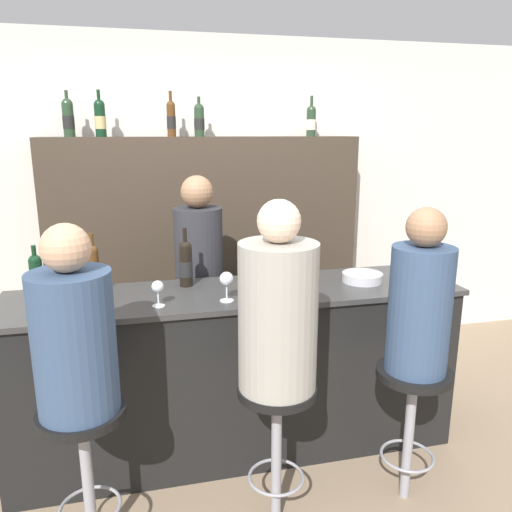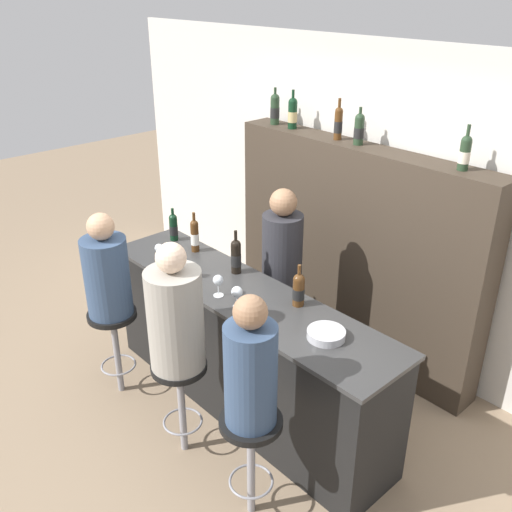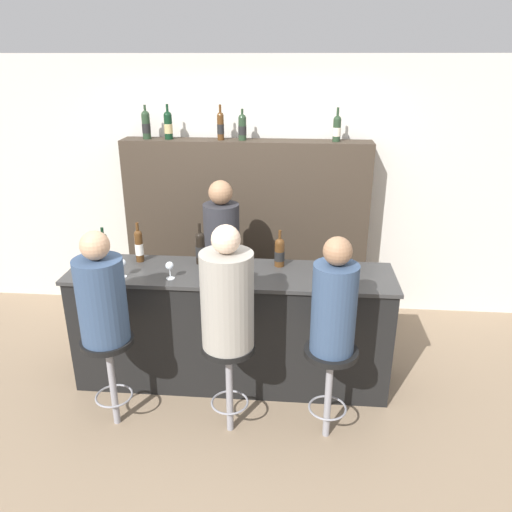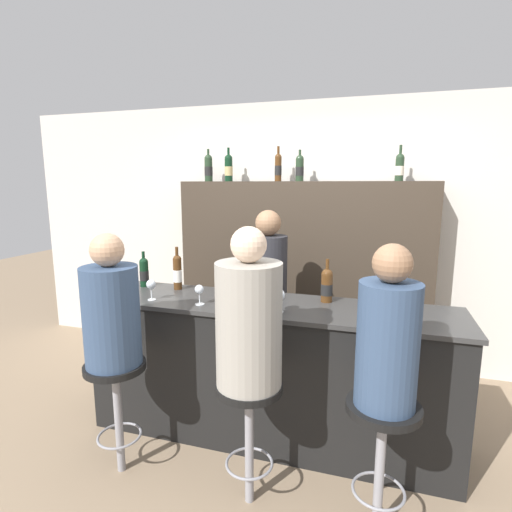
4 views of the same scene
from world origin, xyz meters
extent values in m
plane|color=#8C755B|center=(0.00, 0.00, 0.00)|extent=(16.00, 16.00, 0.00)
cube|color=beige|center=(0.00, 1.73, 1.30)|extent=(6.40, 0.05, 2.60)
cube|color=black|center=(0.00, 0.28, 0.48)|extent=(2.53, 0.56, 0.97)
cube|color=#333333|center=(0.00, 0.28, 0.98)|extent=(2.57, 0.60, 0.03)
cube|color=#382D23|center=(0.00, 1.50, 0.92)|extent=(2.40, 0.28, 1.83)
cylinder|color=black|center=(-1.07, 0.44, 1.10)|extent=(0.07, 0.07, 0.20)
cylinder|color=black|center=(-1.07, 0.44, 1.09)|extent=(0.07, 0.07, 0.08)
sphere|color=black|center=(-1.07, 0.44, 1.20)|extent=(0.07, 0.07, 0.07)
cylinder|color=black|center=(-1.07, 0.44, 1.25)|extent=(0.02, 0.02, 0.07)
cylinder|color=#4C2D14|center=(-0.77, 0.44, 1.12)|extent=(0.07, 0.07, 0.24)
cylinder|color=white|center=(-0.77, 0.44, 1.10)|extent=(0.07, 0.07, 0.09)
sphere|color=#4C2D14|center=(-0.77, 0.44, 1.23)|extent=(0.07, 0.07, 0.07)
cylinder|color=#4C2D14|center=(-0.77, 0.44, 1.29)|extent=(0.02, 0.02, 0.08)
cylinder|color=black|center=(-0.27, 0.44, 1.11)|extent=(0.08, 0.08, 0.23)
cylinder|color=black|center=(-0.27, 0.44, 1.10)|extent=(0.08, 0.08, 0.09)
sphere|color=black|center=(-0.27, 0.44, 1.23)|extent=(0.08, 0.08, 0.08)
cylinder|color=black|center=(-0.27, 0.44, 1.29)|extent=(0.02, 0.02, 0.10)
cylinder|color=#4C2D14|center=(0.38, 0.44, 1.09)|extent=(0.08, 0.08, 0.19)
cylinder|color=black|center=(0.38, 0.44, 1.09)|extent=(0.08, 0.08, 0.08)
sphere|color=#4C2D14|center=(0.38, 0.44, 1.19)|extent=(0.08, 0.08, 0.08)
cylinder|color=#4C2D14|center=(0.38, 0.44, 1.25)|extent=(0.02, 0.02, 0.09)
cylinder|color=#233823|center=(-0.96, 1.50, 1.94)|extent=(0.08, 0.08, 0.22)
cylinder|color=black|center=(-0.96, 1.50, 1.93)|extent=(0.08, 0.08, 0.09)
sphere|color=#233823|center=(-0.96, 1.50, 2.06)|extent=(0.08, 0.08, 0.08)
cylinder|color=#233823|center=(-0.96, 1.50, 2.11)|extent=(0.02, 0.02, 0.08)
cylinder|color=black|center=(-0.74, 1.50, 1.94)|extent=(0.08, 0.08, 0.22)
cylinder|color=tan|center=(-0.74, 1.50, 1.93)|extent=(0.08, 0.08, 0.09)
sphere|color=black|center=(-0.74, 1.50, 2.05)|extent=(0.08, 0.08, 0.08)
cylinder|color=black|center=(-0.74, 1.50, 2.11)|extent=(0.02, 0.02, 0.09)
cylinder|color=#4C2D14|center=(-0.24, 1.50, 1.94)|extent=(0.06, 0.06, 0.22)
cylinder|color=black|center=(-0.24, 1.50, 1.93)|extent=(0.07, 0.07, 0.09)
sphere|color=#4C2D14|center=(-0.24, 1.50, 2.06)|extent=(0.06, 0.06, 0.06)
cylinder|color=#4C2D14|center=(-0.24, 1.50, 2.11)|extent=(0.02, 0.02, 0.09)
cylinder|color=#233823|center=(-0.03, 1.50, 1.93)|extent=(0.08, 0.08, 0.20)
cylinder|color=black|center=(-0.03, 1.50, 1.92)|extent=(0.08, 0.08, 0.08)
sphere|color=#233823|center=(-0.03, 1.50, 2.03)|extent=(0.08, 0.08, 0.08)
cylinder|color=#233823|center=(-0.03, 1.50, 2.08)|extent=(0.02, 0.02, 0.07)
cylinder|color=#233823|center=(0.85, 1.50, 1.93)|extent=(0.07, 0.07, 0.20)
cylinder|color=beige|center=(0.85, 1.50, 1.92)|extent=(0.08, 0.08, 0.08)
sphere|color=#233823|center=(0.85, 1.50, 2.03)|extent=(0.07, 0.07, 0.07)
cylinder|color=#233823|center=(0.85, 1.50, 2.09)|extent=(0.02, 0.02, 0.09)
cylinder|color=silver|center=(-0.81, 0.12, 1.00)|extent=(0.06, 0.06, 0.00)
cylinder|color=silver|center=(-0.81, 0.12, 1.04)|extent=(0.01, 0.01, 0.08)
sphere|color=silver|center=(-0.81, 0.12, 1.11)|extent=(0.07, 0.07, 0.07)
cylinder|color=silver|center=(-0.44, 0.12, 1.00)|extent=(0.07, 0.07, 0.00)
cylinder|color=silver|center=(-0.44, 0.12, 1.04)|extent=(0.01, 0.01, 0.07)
sphere|color=silver|center=(-0.44, 0.12, 1.10)|extent=(0.06, 0.06, 0.06)
cylinder|color=silver|center=(-0.08, 0.12, 1.00)|extent=(0.07, 0.07, 0.00)
cylinder|color=silver|center=(-0.08, 0.12, 1.04)|extent=(0.01, 0.01, 0.09)
sphere|color=silver|center=(-0.08, 0.12, 1.12)|extent=(0.07, 0.07, 0.07)
cylinder|color=silver|center=(0.12, 0.12, 1.00)|extent=(0.06, 0.06, 0.00)
cylinder|color=silver|center=(0.12, 0.12, 1.04)|extent=(0.01, 0.01, 0.07)
sphere|color=silver|center=(0.12, 0.12, 1.11)|extent=(0.08, 0.08, 0.08)
cylinder|color=#B7B7BC|center=(0.77, 0.28, 1.02)|extent=(0.24, 0.24, 0.05)
cylinder|color=gray|center=(-0.80, -0.34, 0.34)|extent=(0.05, 0.05, 0.69)
torus|color=gray|center=(-0.80, -0.34, 0.24)|extent=(0.28, 0.28, 0.02)
cylinder|color=black|center=(-0.80, -0.34, 0.71)|extent=(0.37, 0.37, 0.04)
cylinder|color=#334766|center=(-0.80, -0.34, 1.03)|extent=(0.33, 0.33, 0.60)
sphere|color=tan|center=(-0.80, -0.34, 1.43)|extent=(0.20, 0.20, 0.20)
cylinder|color=gray|center=(0.06, -0.34, 0.34)|extent=(0.05, 0.05, 0.69)
torus|color=gray|center=(0.06, -0.34, 0.24)|extent=(0.28, 0.28, 0.02)
cylinder|color=black|center=(0.06, -0.34, 0.71)|extent=(0.37, 0.37, 0.04)
cylinder|color=gray|center=(0.06, -0.34, 1.07)|extent=(0.36, 0.36, 0.68)
sphere|color=beige|center=(0.06, -0.34, 1.50)|extent=(0.19, 0.19, 0.19)
cylinder|color=gray|center=(0.77, -0.34, 0.34)|extent=(0.05, 0.05, 0.69)
torus|color=gray|center=(0.77, -0.34, 0.24)|extent=(0.28, 0.28, 0.02)
cylinder|color=black|center=(0.77, -0.34, 0.71)|extent=(0.37, 0.37, 0.04)
cylinder|color=#334766|center=(0.77, -0.34, 1.04)|extent=(0.30, 0.30, 0.62)
sphere|color=#936B4C|center=(0.77, -0.34, 1.44)|extent=(0.19, 0.19, 0.19)
cylinder|color=#28282D|center=(-0.15, 0.81, 0.70)|extent=(0.31, 0.31, 1.40)
sphere|color=#936B4C|center=(-0.15, 0.81, 1.50)|extent=(0.21, 0.21, 0.21)
camera|label=1|loc=(-0.51, -2.35, 1.87)|focal=35.00mm
camera|label=2|loc=(2.64, -2.02, 2.99)|focal=40.00mm
camera|label=3|loc=(0.51, -3.28, 2.58)|focal=35.00mm
camera|label=4|loc=(0.69, -2.27, 1.81)|focal=28.00mm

